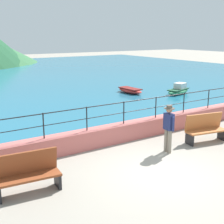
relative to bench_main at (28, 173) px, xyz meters
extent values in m
plane|color=gray|center=(3.79, -1.13, -0.56)|extent=(120.00, 120.00, 0.00)
cube|color=#BC605B|center=(3.79, 2.07, -0.21)|extent=(20.00, 0.56, 0.70)
cylinder|color=black|center=(1.28, 2.07, 0.59)|extent=(0.04, 0.04, 0.90)
cylinder|color=black|center=(2.95, 2.07, 0.59)|extent=(0.04, 0.04, 0.90)
cylinder|color=black|center=(4.63, 2.07, 0.59)|extent=(0.04, 0.04, 0.90)
cylinder|color=black|center=(6.30, 2.07, 0.59)|extent=(0.04, 0.04, 0.90)
cylinder|color=black|center=(7.97, 2.07, 0.59)|extent=(0.04, 0.04, 0.90)
cylinder|color=black|center=(9.64, 2.07, 0.59)|extent=(0.04, 0.04, 0.90)
cylinder|color=black|center=(3.79, 2.07, 1.01)|extent=(18.40, 0.04, 0.04)
cylinder|color=black|center=(3.79, 2.07, 0.59)|extent=(18.40, 0.03, 0.03)
cube|color=brown|center=(-0.01, -0.09, -0.10)|extent=(1.74, 0.68, 0.06)
cube|color=brown|center=(0.01, 0.12, 0.25)|extent=(1.71, 0.31, 0.64)
cube|color=black|center=(0.78, -0.17, -0.34)|extent=(0.13, 0.47, 0.43)
cube|color=#B76633|center=(7.22, 0.07, -0.10)|extent=(1.77, 0.84, 0.06)
cube|color=#B76633|center=(7.26, 0.28, 0.25)|extent=(1.70, 0.47, 0.64)
cube|color=black|center=(7.99, -0.08, -0.34)|extent=(0.17, 0.47, 0.43)
cube|color=black|center=(6.44, 0.22, -0.34)|extent=(0.17, 0.47, 0.43)
cylinder|color=slate|center=(5.19, 0.02, -0.13)|extent=(0.15, 0.15, 0.86)
cylinder|color=slate|center=(5.20, 0.20, -0.13)|extent=(0.15, 0.15, 0.86)
cube|color=navy|center=(5.19, 0.11, 0.60)|extent=(0.24, 0.37, 0.60)
cylinder|color=navy|center=(5.18, -0.13, 0.56)|extent=(0.09, 0.09, 0.52)
cylinder|color=navy|center=(5.20, 0.35, 0.56)|extent=(0.09, 0.09, 0.52)
sphere|color=#9E7051|center=(5.19, 0.11, 1.03)|extent=(0.22, 0.22, 0.22)
cylinder|color=#4C4238|center=(5.19, 0.11, 1.08)|extent=(0.38, 0.38, 0.02)
cylinder|color=#4C4238|center=(5.19, 0.11, 1.14)|extent=(0.20, 0.20, 0.10)
ellipsoid|color=#338C59|center=(13.51, 7.91, -0.32)|extent=(2.46, 1.52, 0.36)
cube|color=#1C4D31|center=(13.51, 7.91, -0.17)|extent=(1.98, 1.26, 0.06)
cube|color=silver|center=(13.75, 7.98, 0.06)|extent=(0.95, 0.83, 0.40)
ellipsoid|color=red|center=(10.88, 10.09, -0.32)|extent=(1.02, 2.34, 0.36)
cube|color=maroon|center=(10.88, 10.09, -0.17)|extent=(0.86, 1.88, 0.06)
camera|label=1|loc=(-2.31, -7.66, 3.60)|focal=49.78mm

